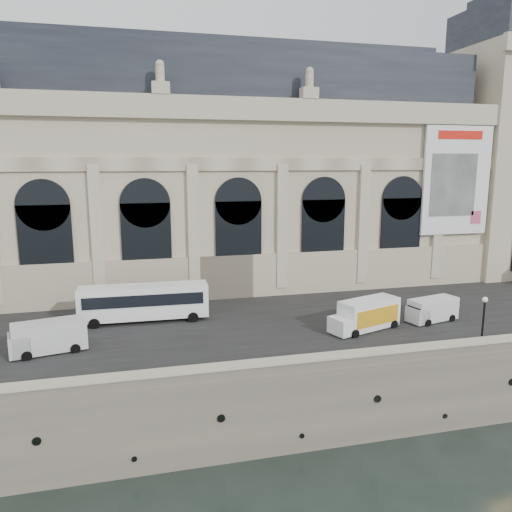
{
  "coord_description": "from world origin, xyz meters",
  "views": [
    {
      "loc": [
        -15.45,
        -31.78,
        21.18
      ],
      "look_at": [
        -1.96,
        22.0,
        10.76
      ],
      "focal_mm": 35.0,
      "sensor_mm": 36.0,
      "label": 1
    }
  ],
  "objects": [
    {
      "name": "van_b",
      "position": [
        -22.67,
        9.37,
        7.33
      ],
      "size": [
        6.16,
        3.39,
        2.59
      ],
      "color": "silver",
      "rests_on": "quay"
    },
    {
      "name": "bus_left",
      "position": [
        -14.66,
        15.78,
        8.02
      ],
      "size": [
        12.29,
        3.15,
        3.6
      ],
      "color": "white",
      "rests_on": "quay"
    },
    {
      "name": "parapet",
      "position": [
        0.0,
        0.6,
        6.62
      ],
      "size": [
        160.0,
        1.4,
        1.21
      ],
      "color": "gray",
      "rests_on": "quay"
    },
    {
      "name": "box_truck",
      "position": [
        4.98,
        8.32,
        7.43
      ],
      "size": [
        7.39,
        4.36,
        2.84
      ],
      "color": "white",
      "rests_on": "quay"
    },
    {
      "name": "lamp_right",
      "position": [
        12.23,
        1.75,
        8.19
      ],
      "size": [
        0.45,
        0.45,
        4.41
      ],
      "color": "black",
      "rests_on": "quay"
    },
    {
      "name": "museum",
      "position": [
        -5.98,
        30.86,
        19.72
      ],
      "size": [
        69.0,
        18.7,
        29.1
      ],
      "color": "beige",
      "rests_on": "quay"
    },
    {
      "name": "van_c",
      "position": [
        12.13,
        9.0,
        7.18
      ],
      "size": [
        5.47,
        3.07,
        2.3
      ],
      "color": "silver",
      "rests_on": "quay"
    },
    {
      "name": "ground",
      "position": [
        0.0,
        0.0,
        0.0
      ],
      "size": [
        260.0,
        260.0,
        0.0
      ],
      "primitive_type": "plane",
      "color": "black",
      "rests_on": "ground"
    },
    {
      "name": "street",
      "position": [
        0.0,
        14.0,
        6.03
      ],
      "size": [
        160.0,
        24.0,
        0.06
      ],
      "primitive_type": "cube",
      "color": "#2D2D2D",
      "rests_on": "quay"
    },
    {
      "name": "clock_pavilion",
      "position": [
        34.0,
        27.93,
        23.42
      ],
      "size": [
        13.0,
        14.72,
        36.7
      ],
      "color": "beige",
      "rests_on": "quay"
    },
    {
      "name": "quay",
      "position": [
        0.0,
        35.0,
        3.0
      ],
      "size": [
        160.0,
        70.0,
        6.0
      ],
      "primitive_type": "cube",
      "color": "gray",
      "rests_on": "ground"
    }
  ]
}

